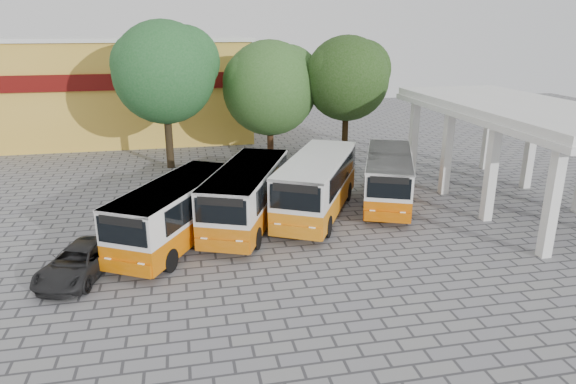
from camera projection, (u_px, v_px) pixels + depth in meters
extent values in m
plane|color=slate|center=(346.00, 248.00, 22.33)|extent=(90.00, 90.00, 0.00)
cube|color=silver|center=(552.00, 200.00, 20.75)|extent=(0.45, 0.45, 5.00)
cube|color=silver|center=(414.00, 135.00, 32.85)|extent=(0.45, 0.45, 5.00)
cube|color=silver|center=(488.00, 132.00, 33.88)|extent=(0.45, 0.45, 5.00)
cube|color=silver|center=(520.00, 107.00, 26.47)|extent=(6.60, 15.60, 0.40)
cube|color=silver|center=(519.00, 114.00, 26.58)|extent=(6.80, 15.80, 0.30)
cube|color=gold|center=(127.00, 90.00, 43.14)|extent=(20.00, 10.00, 8.00)
cube|color=#590C0A|center=(119.00, 82.00, 38.03)|extent=(20.00, 0.20, 1.20)
cube|color=silver|center=(122.00, 39.00, 41.86)|extent=(20.40, 10.40, 0.30)
cube|color=#C15900|center=(177.00, 226.00, 22.47)|extent=(5.79, 7.80, 1.01)
cube|color=silver|center=(175.00, 199.00, 22.09)|extent=(5.79, 7.80, 1.41)
cube|color=silver|center=(174.00, 185.00, 21.89)|extent=(5.83, 7.82, 0.11)
cube|color=black|center=(147.00, 201.00, 21.86)|extent=(3.17, 5.52, 1.01)
cube|color=black|center=(203.00, 197.00, 22.32)|extent=(3.17, 5.52, 1.01)
cube|color=black|center=(175.00, 233.00, 18.50)|extent=(1.82, 1.06, 1.01)
cube|color=black|center=(175.00, 223.00, 18.38)|extent=(1.61, 0.95, 0.33)
cylinder|color=black|center=(151.00, 260.00, 20.07)|extent=(0.27, 0.96, 0.96)
cylinder|color=black|center=(205.00, 255.00, 20.47)|extent=(0.27, 0.96, 0.96)
cylinder|color=black|center=(156.00, 216.00, 24.71)|extent=(0.27, 0.96, 0.96)
cylinder|color=black|center=(199.00, 213.00, 25.11)|extent=(0.27, 0.96, 0.96)
cube|color=#B85D08|center=(247.00, 208.00, 24.52)|extent=(5.22, 8.25, 1.04)
cube|color=silver|center=(246.00, 183.00, 24.14)|extent=(5.22, 8.25, 1.46)
cube|color=silver|center=(246.00, 169.00, 23.93)|extent=(5.26, 8.27, 0.12)
cube|color=black|center=(221.00, 184.00, 23.90)|extent=(2.53, 6.08, 1.04)
cube|color=black|center=(272.00, 181.00, 24.37)|extent=(2.53, 6.08, 1.04)
cube|color=black|center=(259.00, 211.00, 20.42)|extent=(1.99, 0.86, 1.04)
cube|color=black|center=(259.00, 202.00, 20.29)|extent=(1.77, 0.77, 0.34)
cylinder|color=black|center=(230.00, 239.00, 22.04)|extent=(0.28, 0.99, 0.99)
cylinder|color=black|center=(279.00, 235.00, 22.46)|extent=(0.28, 0.99, 0.99)
cylinder|color=black|center=(221.00, 200.00, 26.84)|extent=(0.28, 0.99, 0.99)
cylinder|color=black|center=(261.00, 198.00, 27.26)|extent=(0.28, 0.99, 0.99)
cube|color=#C9700D|center=(317.00, 197.00, 25.91)|extent=(6.06, 8.46, 1.08)
cube|color=silver|center=(317.00, 173.00, 25.51)|extent=(6.06, 8.46, 1.52)
cube|color=silver|center=(317.00, 159.00, 25.29)|extent=(6.11, 8.49, 0.12)
cube|color=black|center=(292.00, 174.00, 25.26)|extent=(3.24, 6.05, 1.08)
cube|color=black|center=(341.00, 171.00, 25.75)|extent=(3.24, 6.05, 1.08)
cube|color=black|center=(342.00, 199.00, 21.64)|extent=(1.99, 1.09, 1.08)
cube|color=black|center=(343.00, 189.00, 21.51)|extent=(1.76, 0.97, 0.35)
cylinder|color=black|center=(308.00, 226.00, 23.33)|extent=(0.29, 1.03, 1.03)
cylinder|color=black|center=(355.00, 223.00, 23.76)|extent=(0.29, 1.03, 1.03)
cylinder|color=black|center=(285.00, 191.00, 28.33)|extent=(0.29, 1.03, 1.03)
cylinder|color=black|center=(324.00, 188.00, 28.76)|extent=(0.29, 1.03, 1.03)
cube|color=#C25400|center=(387.00, 189.00, 27.60)|extent=(4.91, 7.78, 0.98)
cube|color=silver|center=(389.00, 168.00, 27.23)|extent=(4.91, 7.78, 1.38)
cube|color=silver|center=(390.00, 156.00, 27.04)|extent=(4.96, 7.79, 0.11)
cube|color=black|center=(368.00, 168.00, 27.01)|extent=(2.39, 5.73, 0.98)
cube|color=black|center=(409.00, 166.00, 27.45)|extent=(2.39, 5.73, 0.98)
cube|color=black|center=(420.00, 188.00, 23.73)|extent=(1.88, 0.81, 0.98)
cube|color=black|center=(421.00, 180.00, 23.61)|extent=(1.67, 0.73, 0.32)
cylinder|color=black|center=(387.00, 212.00, 25.26)|extent=(0.26, 0.94, 0.94)
cylinder|color=black|center=(425.00, 209.00, 25.65)|extent=(0.26, 0.94, 0.94)
cylinder|color=black|center=(355.00, 183.00, 29.78)|extent=(0.26, 0.94, 0.94)
cylinder|color=black|center=(387.00, 181.00, 30.18)|extent=(0.26, 0.94, 0.94)
cylinder|color=#2D2314|center=(169.00, 134.00, 34.22)|extent=(0.50, 0.50, 4.56)
sphere|color=#1A4E1F|center=(164.00, 72.00, 32.96)|extent=(6.60, 6.60, 6.60)
sphere|color=#1A4E1F|center=(184.00, 61.00, 33.29)|extent=(4.62, 4.62, 4.62)
sphere|color=#1A4E1F|center=(145.00, 65.00, 32.40)|extent=(4.29, 4.29, 4.29)
cylinder|color=#432816|center=(270.00, 132.00, 36.81)|extent=(0.46, 0.46, 3.83)
sphere|color=#2A521B|center=(270.00, 88.00, 35.84)|extent=(6.59, 6.59, 6.59)
sphere|color=#2A521B|center=(287.00, 78.00, 36.17)|extent=(4.62, 4.62, 4.62)
sphere|color=#2A521B|center=(254.00, 82.00, 35.28)|extent=(4.29, 4.29, 4.29)
cylinder|color=black|center=(345.00, 131.00, 36.38)|extent=(0.43, 0.43, 4.10)
sphere|color=#19350C|center=(347.00, 78.00, 35.23)|extent=(5.81, 5.81, 5.81)
sphere|color=#19350C|center=(362.00, 69.00, 35.56)|extent=(4.06, 4.06, 4.06)
sphere|color=#19350C|center=(334.00, 72.00, 34.71)|extent=(3.77, 3.77, 3.77)
imported|color=black|center=(79.00, 263.00, 19.59)|extent=(3.24, 4.70, 1.19)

